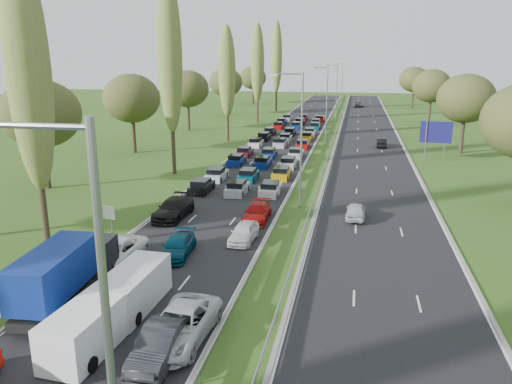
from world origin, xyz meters
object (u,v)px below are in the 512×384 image
Objects in this scene: white_van_rear at (135,287)px; info_sign at (107,215)px; white_van_front at (94,323)px; direction_sign at (436,134)px; near_car_3 at (174,208)px; near_car_2 at (114,253)px; blue_lorry at (66,273)px.

white_van_rear is 2.60× the size of info_sign.
white_van_rear is (0.24, 4.01, 0.00)m from white_van_front.
near_car_3 is at bearing -129.78° from direction_sign.
direction_sign is at bearing 66.14° from white_van_rear.
near_car_2 is 1.02× the size of near_car_3.
white_van_rear is (3.78, 0.49, -0.68)m from blue_lorry.
blue_lorry reaches higher than info_sign.
near_car_3 is 0.68× the size of blue_lorry.
blue_lorry reaches higher than near_car_2.
white_van_front is 2.60× the size of info_sign.
white_van_front is at bearing -78.35° from near_car_3.
direction_sign is at bearing 70.22° from white_van_front.
blue_lorry is at bearing -88.94° from near_car_3.
white_van_rear is at bearing -55.91° from info_sign.
white_van_front is (3.53, -3.52, -0.68)m from blue_lorry.
white_van_rear is 1.05× the size of direction_sign.
white_van_front is at bearing -64.50° from info_sign.
near_car_3 is at bearing 49.70° from info_sign.
info_sign reaches higher than near_car_2.
info_sign is at bearing 102.59° from blue_lorry.
near_car_3 is 19.51m from white_van_front.
white_van_front is 16.39m from info_sign.
blue_lorry is 1.57× the size of direction_sign.
blue_lorry is at bearing -87.15° from near_car_2.
info_sign is at bearing 125.63° from white_van_rear.
info_sign is (-7.05, 14.79, 0.25)m from white_van_front.
blue_lorry is at bearing -171.09° from white_van_rear.
near_car_3 is 5.85m from info_sign.
near_car_2 is 0.69× the size of blue_lorry.
blue_lorry is 3.87m from white_van_rear.
direction_sign is at bearing 52.17° from near_car_3.
near_car_3 is 1.06× the size of direction_sign.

